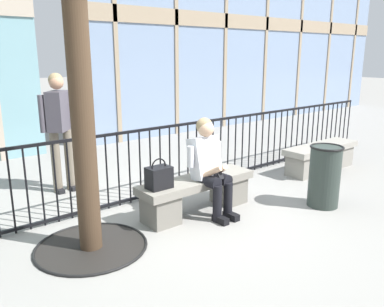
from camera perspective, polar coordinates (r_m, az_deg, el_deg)
The scene contains 8 objects.
ground_plane at distance 5.09m, azimuth 0.72°, elevation -8.42°, with size 60.00×60.00×0.00m, color gray.
stone_bench at distance 5.00m, azimuth 0.73°, elevation -5.55°, with size 1.60×0.44×0.45m.
seated_person_with_phone at distance 4.84m, azimuth 2.51°, elevation -1.50°, with size 0.52×0.66×1.21m.
handbag_on_bench at distance 4.56m, azimuth -4.81°, elevation -3.44°, with size 0.28×0.20×0.36m.
bystander_at_railing at distance 5.91m, azimuth -18.63°, elevation 4.14°, with size 0.55×0.43×1.71m.
plaza_railing at distance 5.54m, azimuth -4.62°, elevation -1.04°, with size 9.95×0.04×1.00m.
stone_bench_far at distance 7.13m, azimuth 18.17°, elevation -0.20°, with size 1.60×0.44×0.45m.
trash_can at distance 5.44m, azimuth 18.66°, elevation -3.05°, with size 0.43×0.43×0.82m.
Camera 1 is at (-3.01, -3.61, 1.97)m, focal length 36.80 mm.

